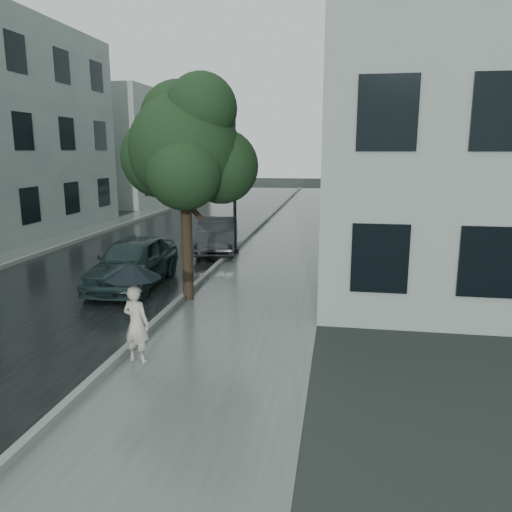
% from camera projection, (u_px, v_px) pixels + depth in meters
% --- Properties ---
extents(ground, '(120.00, 120.00, 0.00)m').
position_uv_depth(ground, '(214.00, 345.00, 10.08)').
color(ground, black).
rests_on(ground, ground).
extents(sidewalk, '(3.50, 60.00, 0.01)m').
position_uv_depth(sidewalk, '(288.00, 241.00, 21.61)').
color(sidewalk, slate).
rests_on(sidewalk, ground).
extents(kerb_near, '(0.15, 60.00, 0.15)m').
position_uv_depth(kerb_near, '(247.00, 238.00, 21.89)').
color(kerb_near, slate).
rests_on(kerb_near, ground).
extents(asphalt_road, '(6.85, 60.00, 0.00)m').
position_uv_depth(asphalt_road, '(170.00, 237.00, 22.48)').
color(asphalt_road, black).
rests_on(asphalt_road, ground).
extents(kerb_far, '(0.15, 60.00, 0.15)m').
position_uv_depth(kerb_far, '(98.00, 234.00, 23.03)').
color(kerb_far, slate).
rests_on(kerb_far, ground).
extents(sidewalk_far, '(1.70, 60.00, 0.01)m').
position_uv_depth(sidewalk_far, '(79.00, 235.00, 23.19)').
color(sidewalk_far, '#4C5451').
rests_on(sidewalk_far, ground).
extents(building_near, '(7.02, 36.00, 9.00)m').
position_uv_depth(building_near, '(399.00, 138.00, 27.06)').
color(building_near, gray).
rests_on(building_near, ground).
extents(building_far_b, '(7.02, 18.00, 8.00)m').
position_uv_depth(building_far_b, '(139.00, 148.00, 40.41)').
color(building_far_b, gray).
rests_on(building_far_b, ground).
extents(pedestrian, '(0.61, 0.47, 1.46)m').
position_uv_depth(pedestrian, '(136.00, 324.00, 9.16)').
color(pedestrian, '#B9B1A3').
rests_on(pedestrian, sidewalk).
extents(umbrella, '(1.20, 1.20, 1.00)m').
position_uv_depth(umbrella, '(133.00, 271.00, 8.94)').
color(umbrella, black).
rests_on(umbrella, ground).
extents(street_tree, '(3.62, 3.29, 5.70)m').
position_uv_depth(street_tree, '(186.00, 148.00, 12.49)').
color(street_tree, '#332619').
rests_on(street_tree, ground).
extents(lamp_post, '(0.84, 0.40, 5.31)m').
position_uv_depth(lamp_post, '(231.00, 173.00, 18.36)').
color(lamp_post, black).
rests_on(lamp_post, ground).
extents(car_near, '(1.81, 4.25, 1.43)m').
position_uv_depth(car_near, '(133.00, 262.00, 14.34)').
color(car_near, '#1A2C2C').
rests_on(car_near, ground).
extents(car_far, '(2.03, 4.17, 1.32)m').
position_uv_depth(car_far, '(217.00, 235.00, 19.22)').
color(car_far, black).
rests_on(car_far, ground).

